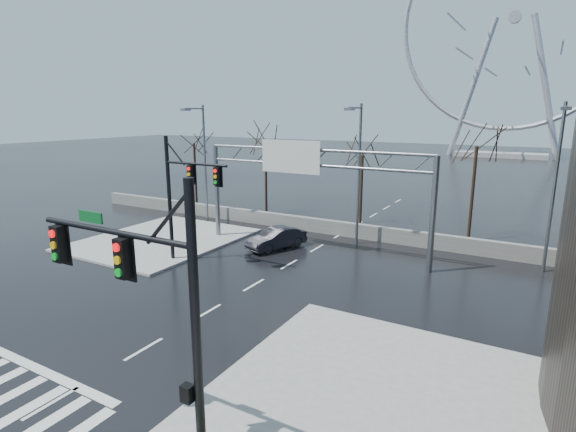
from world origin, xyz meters
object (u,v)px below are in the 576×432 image
Objects in this scene: sign_gantry at (306,177)px; car at (277,238)px; ferris_wheel at (514,27)px; signal_mast_near at (152,298)px; signal_mast_far at (182,188)px.

sign_gantry is 4.93m from car.
ferris_wheel is 11.41× the size of car.
signal_mast_near is at bearing -47.22° from car.
signal_mast_far is 0.49× the size of sign_gantry.
signal_mast_near is at bearing -49.74° from signal_mast_far.
signal_mast_near is 17.03m from signal_mast_far.
sign_gantry is at bearing 47.53° from signal_mast_far.
signal_mast_far is at bearing -132.47° from sign_gantry.
ferris_wheel is (5.38, 80.04, 20.95)m from sign_gantry.
signal_mast_near is 1.79× the size of car.
signal_mast_near reaches higher than sign_gantry.
sign_gantry is 0.32× the size of ferris_wheel.
ferris_wheel is at bearing 86.16° from sign_gantry.
signal_mast_far reaches higher than car.
ferris_wheel is at bearing 105.20° from car.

